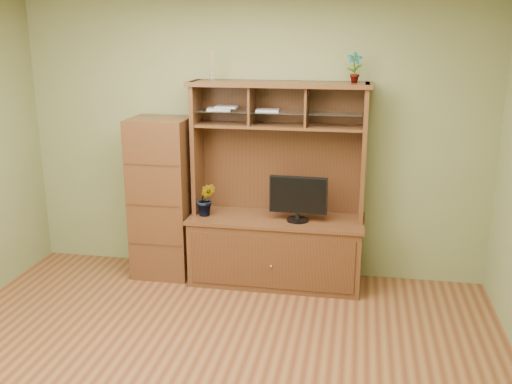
# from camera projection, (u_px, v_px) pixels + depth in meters

# --- Properties ---
(room) EXTENTS (4.54, 4.04, 2.74)m
(room) POSITION_uv_depth(u_px,v_px,m) (193.00, 193.00, 3.60)
(room) COLOR #592D19
(room) RESTS_ON ground
(media_hutch) EXTENTS (1.66, 0.61, 1.90)m
(media_hutch) POSITION_uv_depth(u_px,v_px,m) (276.00, 230.00, 5.41)
(media_hutch) COLOR #432413
(media_hutch) RESTS_ON room
(monitor) EXTENTS (0.53, 0.20, 0.42)m
(monitor) POSITION_uv_depth(u_px,v_px,m) (298.00, 198.00, 5.20)
(monitor) COLOR black
(monitor) RESTS_ON media_hutch
(orchid_plant) EXTENTS (0.19, 0.16, 0.32)m
(orchid_plant) POSITION_uv_depth(u_px,v_px,m) (206.00, 199.00, 5.37)
(orchid_plant) COLOR #34591E
(orchid_plant) RESTS_ON media_hutch
(top_plant) EXTENTS (0.15, 0.10, 0.27)m
(top_plant) POSITION_uv_depth(u_px,v_px,m) (354.00, 67.00, 4.96)
(top_plant) COLOR #2D6122
(top_plant) RESTS_ON media_hutch
(reed_diffuser) EXTENTS (0.05, 0.05, 0.27)m
(reed_diffuser) POSITION_uv_depth(u_px,v_px,m) (212.00, 69.00, 5.19)
(reed_diffuser) COLOR silver
(reed_diffuser) RESTS_ON media_hutch
(magazines) EXTENTS (0.68, 0.19, 0.04)m
(magazines) POSITION_uv_depth(u_px,v_px,m) (237.00, 109.00, 5.24)
(magazines) COLOR #B7B8BD
(magazines) RESTS_ON media_hutch
(side_cabinet) EXTENTS (0.56, 0.51, 1.55)m
(side_cabinet) POSITION_uv_depth(u_px,v_px,m) (163.00, 198.00, 5.54)
(side_cabinet) COLOR #432413
(side_cabinet) RESTS_ON room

